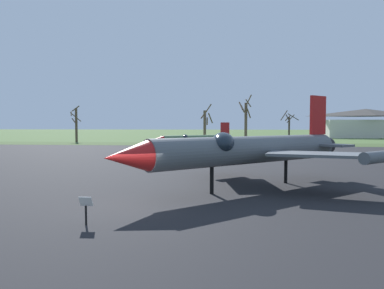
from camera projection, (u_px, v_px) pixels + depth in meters
ground_plane at (137, 207)px, 16.68m from camera, size 600.00×600.00×0.00m
asphalt_apron at (186, 164)px, 34.75m from camera, size 82.35×60.72×0.05m
grass_verge_strip at (210, 144)px, 70.83m from camera, size 142.35×12.00×0.06m
jet_fighter_front_left at (195, 139)px, 51.20m from camera, size 11.69×10.40×4.23m
info_placard_front_left at (150, 150)px, 45.83m from camera, size 0.60×0.30×0.91m
jet_fighter_rear_center at (248, 149)px, 21.04m from camera, size 14.45×14.16×5.84m
info_placard_rear_center at (86, 208)px, 13.39m from camera, size 0.49×0.24×1.14m
bare_tree_far_left at (76, 123)px, 82.10m from camera, size 3.07×2.79×8.39m
bare_tree_left_of_center at (205, 124)px, 77.98m from camera, size 2.71×3.25×8.48m
bare_tree_center at (246, 119)px, 76.30m from camera, size 2.83×2.79×10.35m
bare_tree_right_of_center at (289, 126)px, 76.13m from camera, size 3.81×3.82×7.06m
bare_tree_far_right at (316, 128)px, 77.24m from camera, size 2.19×1.94×6.62m
visitor_building at (366, 124)px, 107.42m from camera, size 26.71×11.86×8.72m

